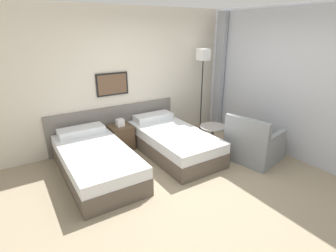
{
  "coord_description": "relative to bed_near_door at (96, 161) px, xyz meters",
  "views": [
    {
      "loc": [
        -2.28,
        -2.82,
        2.28
      ],
      "look_at": [
        0.12,
        0.96,
        0.61
      ],
      "focal_mm": 28.0,
      "sensor_mm": 36.0,
      "label": 1
    }
  ],
  "objects": [
    {
      "name": "armchair",
      "position": [
        2.62,
        -1.01,
        0.03
      ],
      "size": [
        0.98,
        0.97,
        0.87
      ],
      "rotation": [
        0.0,
        0.0,
        1.78
      ],
      "color": "gray",
      "rests_on": "ground_plane"
    },
    {
      "name": "floor_lamp",
      "position": [
        2.72,
        0.65,
        1.32
      ],
      "size": [
        0.24,
        0.24,
        1.88
      ],
      "color": "black",
      "rests_on": "ground_plane"
    },
    {
      "name": "side_table",
      "position": [
        2.25,
        -0.31,
        0.12
      ],
      "size": [
        0.51,
        0.51,
        0.51
      ],
      "color": "gray",
      "rests_on": "ground_plane"
    },
    {
      "name": "wall_headboard",
      "position": [
        1.21,
        1.05,
        1.06
      ],
      "size": [
        10.0,
        0.1,
        2.7
      ],
      "color": "beige",
      "rests_on": "ground_plane"
    },
    {
      "name": "bed_near_door",
      "position": [
        0.0,
        0.0,
        0.0
      ],
      "size": [
        1.01,
        2.01,
        0.59
      ],
      "color": "brown",
      "rests_on": "ground_plane"
    },
    {
      "name": "nightstand",
      "position": [
        0.75,
        0.73,
        0.01
      ],
      "size": [
        0.43,
        0.43,
        0.62
      ],
      "color": "brown",
      "rests_on": "ground_plane"
    },
    {
      "name": "wall_window",
      "position": [
        3.36,
        -1.15,
        1.1
      ],
      "size": [
        0.21,
        4.57,
        2.7
      ],
      "color": "white",
      "rests_on": "ground_plane"
    },
    {
      "name": "ground_plane",
      "position": [
        1.24,
        -1.04,
        -0.24
      ],
      "size": [
        16.0,
        16.0,
        0.0
      ],
      "primitive_type": "plane",
      "color": "gray"
    },
    {
      "name": "bed_near_window",
      "position": [
        1.51,
        0.0,
        0.0
      ],
      "size": [
        1.01,
        2.01,
        0.59
      ],
      "color": "brown",
      "rests_on": "ground_plane"
    }
  ]
}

